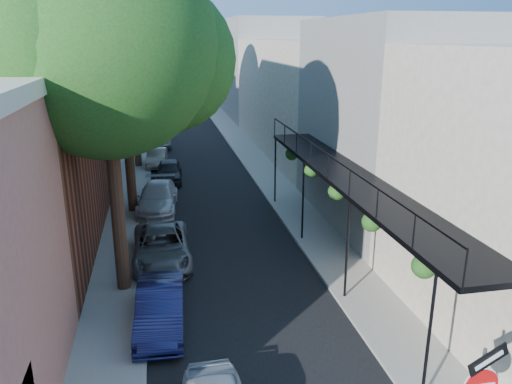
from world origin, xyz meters
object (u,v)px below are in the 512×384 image
oak_far (137,36)px  parked_car_e (169,171)px  parked_car_c (162,247)px  oak_near (119,48)px  oak_mid (131,63)px  parked_car_b (160,308)px  parked_car_g (156,139)px  parked_car_f (157,158)px  parked_car_d (158,197)px

oak_far → parked_car_e: bearing=-70.4°
oak_far → parked_car_c: 17.11m
oak_near → oak_mid: (-0.05, 7.97, -0.82)m
parked_car_b → parked_car_g: bearing=93.0°
parked_car_b → oak_far: bearing=95.2°
parked_car_f → parked_car_g: (0.00, 6.12, 0.07)m
parked_car_c → parked_car_b: bearing=-91.8°
oak_near → parked_car_e: size_ratio=3.11×
oak_far → parked_car_b: 21.21m
oak_far → parked_car_c: oak_far is taller
parked_car_c → parked_car_g: bearing=89.8°
oak_near → parked_car_g: bearing=88.1°
parked_car_d → parked_car_g: 15.08m
parked_car_b → parked_car_g: (0.00, 25.71, 0.00)m
oak_far → parked_car_g: (0.75, 5.93, -7.62)m
oak_far → parked_car_c: bearing=-86.8°
parked_car_b → parked_car_f: bearing=93.0°
parked_car_b → parked_car_f: (0.00, 19.59, -0.06)m
oak_mid → parked_car_d: 6.46m
parked_car_e → oak_far: bearing=112.4°
oak_mid → parked_car_f: (0.82, 8.85, -6.49)m
parked_car_d → parked_car_g: bearing=95.0°
parked_car_b → parked_car_g: size_ratio=0.84×
parked_car_d → parked_car_g: parked_car_d is taller
parked_car_d → parked_car_e: parked_car_d is taller
parked_car_c → parked_car_f: bearing=89.9°
parked_car_c → parked_car_d: parked_car_d is taller
parked_car_b → parked_car_c: size_ratio=0.84×
oak_near → parked_car_f: oak_near is taller
parked_car_b → parked_car_f: 19.59m
parked_car_b → parked_car_c: bearing=91.6°
parked_car_b → parked_car_d: size_ratio=0.86×
oak_near → parked_car_g: oak_near is taller
oak_far → parked_car_d: bearing=-85.3°
oak_near → parked_car_b: size_ratio=2.98×
oak_mid → parked_car_c: 9.01m
oak_mid → parked_car_e: size_ratio=2.78×
oak_near → oak_far: size_ratio=0.96×
oak_mid → parked_car_g: oak_mid is taller
oak_near → oak_mid: size_ratio=1.12×
oak_far → parked_car_d: size_ratio=2.66×
parked_car_f → oak_far: bearing=170.6°
parked_car_e → parked_car_g: bearing=96.7°
parked_car_d → parked_car_f: parked_car_d is taller
parked_car_c → parked_car_e: (0.59, 11.23, -0.01)m
parked_car_e → parked_car_g: (-0.69, 9.98, 0.01)m
parked_car_c → parked_car_e: bearing=86.6°
oak_near → parked_car_c: bearing=63.1°
oak_mid → parked_car_c: bearing=-81.6°
oak_far → parked_car_d: (0.75, -9.15, -7.61)m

